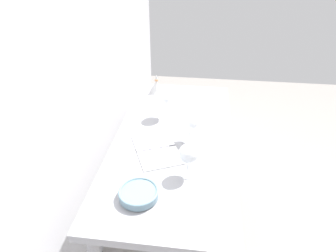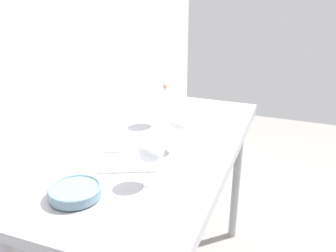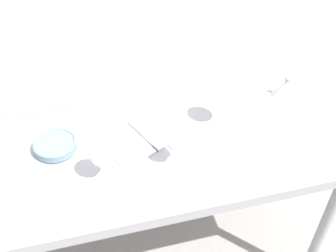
{
  "view_description": "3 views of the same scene",
  "coord_description": "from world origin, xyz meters",
  "px_view_note": "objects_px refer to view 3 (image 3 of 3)",
  "views": [
    {
      "loc": [
        -1.35,
        -0.14,
        1.83
      ],
      "look_at": [
        -0.04,
        0.02,
        0.99
      ],
      "focal_mm": 31.41,
      "sensor_mm": 36.0,
      "label": 1
    },
    {
      "loc": [
        -1.29,
        -0.54,
        1.55
      ],
      "look_at": [
        0.04,
        -0.03,
        0.97
      ],
      "focal_mm": 37.9,
      "sensor_mm": 36.0,
      "label": 2
    },
    {
      "loc": [
        -0.33,
        -1.15,
        2.1
      ],
      "look_at": [
        -0.04,
        0.0,
        1.01
      ],
      "focal_mm": 44.75,
      "sensor_mm": 36.0,
      "label": 3
    }
  ],
  "objects_px": {
    "wine_glass_far_right": "(221,98)",
    "open_notebook": "(142,137)",
    "tasting_bowl": "(55,145)",
    "wine_glass_near_center": "(176,141)",
    "tasting_sheet_upper": "(258,135)",
    "decanter_funnel": "(285,88)",
    "wine_glass_near_left": "(101,155)"
  },
  "relations": [
    {
      "from": "tasting_bowl",
      "to": "decanter_funnel",
      "type": "relative_size",
      "value": 1.27
    },
    {
      "from": "tasting_bowl",
      "to": "decanter_funnel",
      "type": "height_order",
      "value": "decanter_funnel"
    },
    {
      "from": "decanter_funnel",
      "to": "wine_glass_far_right",
      "type": "bearing_deg",
      "value": -165.08
    },
    {
      "from": "wine_glass_far_right",
      "to": "tasting_sheet_upper",
      "type": "distance_m",
      "value": 0.22
    },
    {
      "from": "wine_glass_near_left",
      "to": "decanter_funnel",
      "type": "distance_m",
      "value": 0.92
    },
    {
      "from": "wine_glass_near_left",
      "to": "open_notebook",
      "type": "height_order",
      "value": "wine_glass_near_left"
    },
    {
      "from": "wine_glass_far_right",
      "to": "decanter_funnel",
      "type": "height_order",
      "value": "wine_glass_far_right"
    },
    {
      "from": "open_notebook",
      "to": "tasting_bowl",
      "type": "height_order",
      "value": "tasting_bowl"
    },
    {
      "from": "wine_glass_near_center",
      "to": "tasting_bowl",
      "type": "relative_size",
      "value": 0.97
    },
    {
      "from": "wine_glass_far_right",
      "to": "tasting_bowl",
      "type": "distance_m",
      "value": 0.69
    },
    {
      "from": "wine_glass_far_right",
      "to": "wine_glass_near_center",
      "type": "bearing_deg",
      "value": -142.75
    },
    {
      "from": "open_notebook",
      "to": "tasting_bowl",
      "type": "bearing_deg",
      "value": 152.5
    },
    {
      "from": "wine_glass_near_left",
      "to": "open_notebook",
      "type": "relative_size",
      "value": 0.46
    },
    {
      "from": "wine_glass_near_center",
      "to": "tasting_bowl",
      "type": "xyz_separation_m",
      "value": [
        -0.45,
        0.19,
        -0.09
      ]
    },
    {
      "from": "open_notebook",
      "to": "tasting_bowl",
      "type": "xyz_separation_m",
      "value": [
        -0.35,
        0.02,
        0.02
      ]
    },
    {
      "from": "wine_glass_near_center",
      "to": "wine_glass_near_left",
      "type": "distance_m",
      "value": 0.28
    },
    {
      "from": "wine_glass_near_left",
      "to": "decanter_funnel",
      "type": "bearing_deg",
      "value": 18.16
    },
    {
      "from": "wine_glass_near_left",
      "to": "tasting_bowl",
      "type": "distance_m",
      "value": 0.28
    },
    {
      "from": "wine_glass_near_center",
      "to": "tasting_bowl",
      "type": "bearing_deg",
      "value": 157.23
    },
    {
      "from": "wine_glass_near_center",
      "to": "decanter_funnel",
      "type": "relative_size",
      "value": 1.23
    },
    {
      "from": "tasting_sheet_upper",
      "to": "decanter_funnel",
      "type": "xyz_separation_m",
      "value": [
        0.22,
        0.22,
        0.04
      ]
    },
    {
      "from": "tasting_sheet_upper",
      "to": "open_notebook",
      "type": "bearing_deg",
      "value": 145.48
    },
    {
      "from": "open_notebook",
      "to": "decanter_funnel",
      "type": "xyz_separation_m",
      "value": [
        0.69,
        0.11,
        0.04
      ]
    },
    {
      "from": "tasting_sheet_upper",
      "to": "decanter_funnel",
      "type": "bearing_deg",
      "value": 22.76
    },
    {
      "from": "wine_glass_far_right",
      "to": "tasting_bowl",
      "type": "height_order",
      "value": "wine_glass_far_right"
    },
    {
      "from": "wine_glass_far_right",
      "to": "open_notebook",
      "type": "distance_m",
      "value": 0.36
    },
    {
      "from": "wine_glass_near_center",
      "to": "wine_glass_far_right",
      "type": "height_order",
      "value": "wine_glass_far_right"
    },
    {
      "from": "open_notebook",
      "to": "wine_glass_near_left",
      "type": "bearing_deg",
      "value": -159.57
    },
    {
      "from": "tasting_sheet_upper",
      "to": "wine_glass_far_right",
      "type": "bearing_deg",
      "value": 115.71
    },
    {
      "from": "wine_glass_far_right",
      "to": "tasting_sheet_upper",
      "type": "height_order",
      "value": "wine_glass_far_right"
    },
    {
      "from": "tasting_bowl",
      "to": "wine_glass_far_right",
      "type": "bearing_deg",
      "value": -0.47
    },
    {
      "from": "open_notebook",
      "to": "tasting_bowl",
      "type": "relative_size",
      "value": 2.18
    }
  ]
}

